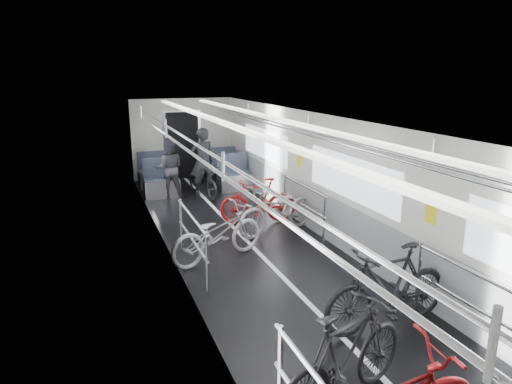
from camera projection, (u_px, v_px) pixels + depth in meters
car_shell at (237, 178)px, 9.04m from camera, size 3.02×14.01×2.41m
bike_left_mid at (345, 358)px, 4.34m from camera, size 1.87×1.08×1.08m
bike_left_far at (218, 233)px, 7.84m from camera, size 1.94×1.20×0.96m
bike_right_near at (388, 288)px, 5.72m from camera, size 1.88×0.60×1.12m
bike_right_mid at (278, 209)px, 9.14m from camera, size 2.00×1.17×0.99m
bike_right_far at (258, 201)px, 9.77m from camera, size 1.70×0.79×0.99m
bike_aisle at (203, 180)px, 11.97m from camera, size 0.87×1.63×0.81m
person_standing at (202, 162)px, 11.85m from camera, size 0.70×0.50×1.78m
person_seated at (169, 168)px, 11.68m from camera, size 0.85×0.72×1.54m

